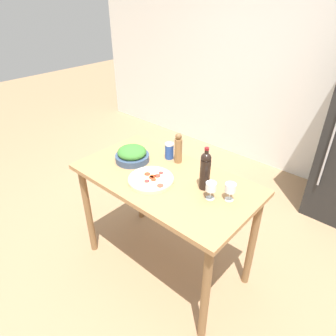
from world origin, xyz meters
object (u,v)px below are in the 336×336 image
at_px(pepper_mill, 178,148).
at_px(salad_bowl, 132,155).
at_px(wine_glass_near, 211,187).
at_px(salt_canister, 169,151).
at_px(homemade_pizza, 151,179).
at_px(wine_bottle, 205,170).
at_px(wine_glass_far, 230,189).

xyz_separation_m(pepper_mill, salad_bowl, (-0.28, -0.22, -0.06)).
distance_m(wine_glass_near, salt_canister, 0.59).
xyz_separation_m(wine_glass_near, pepper_mill, (-0.46, 0.23, 0.03)).
bearing_deg(pepper_mill, salt_canister, -179.93).
relative_size(salad_bowl, homemade_pizza, 0.82).
xyz_separation_m(salad_bowl, salt_canister, (0.19, 0.22, 0.01)).
bearing_deg(wine_bottle, wine_glass_near, -35.45).
height_order(wine_glass_far, homemade_pizza, wine_glass_far).
xyz_separation_m(wine_glass_near, salad_bowl, (-0.74, 0.00, -0.03)).
relative_size(wine_glass_far, homemade_pizza, 0.38).
distance_m(salad_bowl, homemade_pizza, 0.33).
height_order(wine_glass_far, salt_canister, salt_canister).
xyz_separation_m(wine_glass_far, homemade_pizza, (-0.53, -0.18, -0.07)).
bearing_deg(pepper_mill, salad_bowl, -141.48).
height_order(pepper_mill, salt_canister, pepper_mill).
bearing_deg(pepper_mill, homemade_pizza, -84.71).
relative_size(wine_bottle, homemade_pizza, 0.95).
bearing_deg(salad_bowl, wine_glass_near, -0.09).
bearing_deg(homemade_pizza, salt_canister, 110.13).
height_order(wine_glass_near, homemade_pizza, wine_glass_near).
xyz_separation_m(wine_glass_near, salt_canister, (-0.55, 0.22, -0.02)).
xyz_separation_m(wine_bottle, wine_glass_far, (0.20, -0.00, -0.06)).
xyz_separation_m(wine_bottle, wine_glass_near, (0.10, -0.07, -0.06)).
height_order(wine_bottle, pepper_mill, wine_bottle).
height_order(salad_bowl, homemade_pizza, salad_bowl).
height_order(wine_glass_near, salad_bowl, same).
distance_m(wine_glass_far, salt_canister, 0.67).
relative_size(pepper_mill, salt_canister, 1.89).
bearing_deg(wine_glass_near, pepper_mill, 153.84).
xyz_separation_m(wine_glass_near, wine_glass_far, (0.10, 0.07, 0.00)).
xyz_separation_m(wine_bottle, salt_canister, (-0.45, 0.15, -0.08)).
relative_size(wine_glass_near, homemade_pizza, 0.38).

